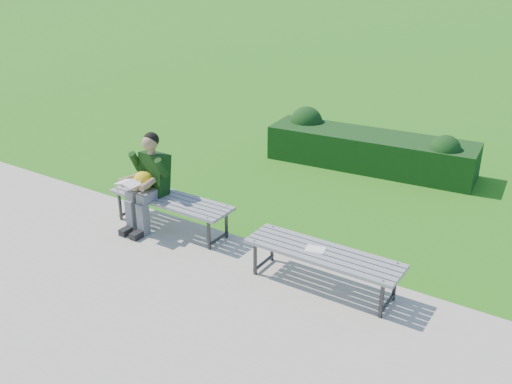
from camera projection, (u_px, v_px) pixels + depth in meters
ground at (264, 245)px, 7.42m from camera, size 80.00×80.00×0.00m
walkway at (176, 312)px, 6.07m from camera, size 30.00×3.50×0.02m
hedge at (367, 148)px, 9.89m from camera, size 3.61×1.20×0.87m
bench_left at (171, 202)px, 7.66m from camera, size 1.80×0.50×0.46m
bench_right at (323, 256)px, 6.34m from camera, size 1.80×0.50×0.46m
seated_boy at (148, 179)px, 7.62m from camera, size 0.56×0.76×1.31m
paper_sheet at (315, 249)px, 6.37m from camera, size 0.25×0.21×0.01m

